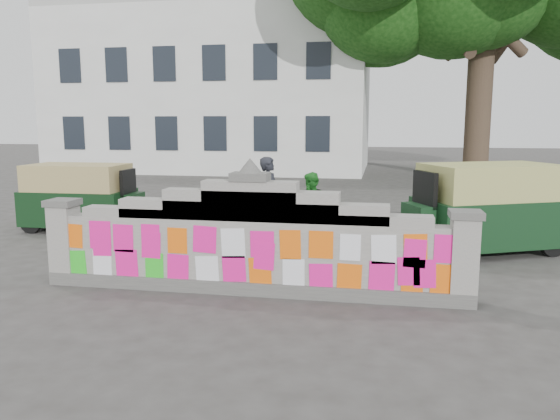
# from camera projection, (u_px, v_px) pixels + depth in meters

# --- Properties ---
(ground) EXTENTS (100.00, 100.00, 0.00)m
(ground) POSITION_uv_depth(u_px,v_px,m) (251.00, 292.00, 8.17)
(ground) COLOR #383533
(ground) RESTS_ON ground
(parapet_wall) EXTENTS (6.48, 0.44, 2.01)m
(parapet_wall) POSITION_uv_depth(u_px,v_px,m) (251.00, 244.00, 8.04)
(parapet_wall) COLOR #4C4C49
(parapet_wall) RESTS_ON ground
(building) EXTENTS (16.00, 10.00, 8.90)m
(building) POSITION_uv_depth(u_px,v_px,m) (221.00, 95.00, 30.13)
(building) COLOR silver
(building) RESTS_ON ground
(cyclist_bike) EXTENTS (1.90, 1.07, 0.95)m
(cyclist_bike) POSITION_uv_depth(u_px,v_px,m) (269.00, 226.00, 10.85)
(cyclist_bike) COLOR black
(cyclist_bike) RESTS_ON ground
(cyclist_rider) EXTENTS (0.52, 0.66, 1.60)m
(cyclist_rider) POSITION_uv_depth(u_px,v_px,m) (269.00, 210.00, 10.80)
(cyclist_rider) COLOR black
(cyclist_rider) RESTS_ON ground
(pedestrian) EXTENTS (0.78, 0.87, 1.48)m
(pedestrian) POSITION_uv_depth(u_px,v_px,m) (311.00, 207.00, 11.57)
(pedestrian) COLOR #248627
(pedestrian) RESTS_ON ground
(rickshaw_left) EXTENTS (2.82, 1.36, 1.55)m
(rickshaw_left) POSITION_uv_depth(u_px,v_px,m) (81.00, 196.00, 12.78)
(rickshaw_left) COLOR black
(rickshaw_left) RESTS_ON ground
(rickshaw_right) EXTENTS (3.20, 2.44, 1.73)m
(rickshaw_right) POSITION_uv_depth(u_px,v_px,m) (485.00, 207.00, 10.55)
(rickshaw_right) COLOR black
(rickshaw_right) RESTS_ON ground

